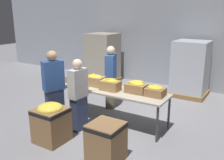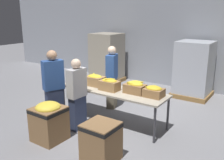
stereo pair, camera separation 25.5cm
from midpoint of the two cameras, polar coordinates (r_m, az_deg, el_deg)
The scene contains 15 objects.
ground_plane at distance 5.94m, azimuth -1.01°, elevation -9.56°, with size 30.00×30.00×0.00m, color gray.
wall_back at distance 8.68m, azimuth 12.32°, elevation 11.67°, with size 16.00×0.08×4.00m.
sorting_table at distance 5.66m, azimuth -1.05°, elevation -2.71°, with size 2.56×0.79×0.80m.
banana_box_0 at distance 6.22m, azimuth -9.20°, elevation 0.27°, with size 0.45×0.34×0.23m.
banana_box_1 at distance 5.93m, azimuth -5.13°, elevation -0.04°, with size 0.45×0.30×0.28m.
banana_box_2 at distance 5.56m, azimuth -1.72°, elevation -1.02°, with size 0.44×0.28×0.29m.
banana_box_3 at distance 5.40m, azimuth 4.18°, elevation -1.60°, with size 0.45×0.29×0.28m.
banana_box_4 at distance 5.24m, azimuth 8.50°, elevation -2.45°, with size 0.39×0.32×0.23m.
volunteer_0 at distance 6.57m, azimuth -1.38°, elevation 0.54°, with size 0.36×0.49×1.66m.
volunteer_1 at distance 5.78m, azimuth -14.37°, elevation -1.84°, with size 0.39×0.51×1.69m.
volunteer_2 at distance 5.37m, azimuth -9.03°, elevation -3.55°, with size 0.23×0.43×1.57m.
donation_bin_0 at distance 5.12m, azimuth -15.16°, elevation -9.12°, with size 0.58×0.58×0.80m.
donation_bin_1 at distance 4.37m, azimuth -3.10°, elevation -13.76°, with size 0.55×0.55×0.69m.
pallet_stack_0 at distance 9.12m, azimuth -2.89°, elevation 5.00°, with size 1.05×1.05×1.76m.
pallet_stack_1 at distance 7.89m, azimuth 16.62°, elevation 2.43°, with size 1.07×1.07×1.67m.
Camera 1 is at (2.82, -4.59, 2.49)m, focal length 40.00 mm.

